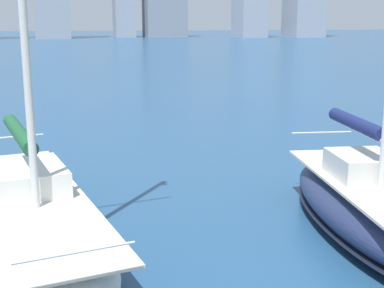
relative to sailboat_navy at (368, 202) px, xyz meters
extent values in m
ellipsoid|color=navy|center=(0.00, 0.03, -0.15)|extent=(3.43, 7.44, 1.18)
ellipsoid|color=black|center=(0.00, 0.03, -0.48)|extent=(3.45, 7.48, 0.10)
cube|color=beige|center=(0.00, 0.03, 0.46)|extent=(2.89, 6.53, 0.06)
cube|color=silver|center=(-0.07, -0.40, 0.77)|extent=(1.62, 1.78, 0.55)
cylinder|color=silver|center=(-0.15, -0.93, 1.54)|extent=(0.61, 2.99, 0.12)
cylinder|color=navy|center=(-0.15, -0.93, 1.66)|extent=(0.77, 2.78, 0.32)
cylinder|color=silver|center=(-0.52, -3.15, 0.98)|extent=(1.71, 0.32, 0.04)
ellipsoid|color=silver|center=(7.39, -1.35, -0.22)|extent=(4.13, 9.65, 1.05)
ellipsoid|color=black|center=(7.39, -1.35, -0.51)|extent=(4.15, 9.70, 0.10)
cube|color=beige|center=(7.39, -1.35, 0.34)|extent=(3.48, 8.47, 0.06)
cube|color=silver|center=(7.48, -1.90, 0.64)|extent=(1.92, 2.29, 0.55)
cylinder|color=silver|center=(7.59, -2.59, 1.42)|extent=(0.74, 3.89, 0.12)
cylinder|color=#1E5633|center=(7.59, -2.59, 1.54)|extent=(0.89, 3.62, 0.32)
cylinder|color=silver|center=(6.71, 2.90, 0.86)|extent=(1.73, 0.32, 0.04)
cylinder|color=silver|center=(8.06, -5.50, 0.86)|extent=(2.00, 0.36, 0.04)
camera|label=1|loc=(7.04, 10.07, 4.03)|focal=50.00mm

